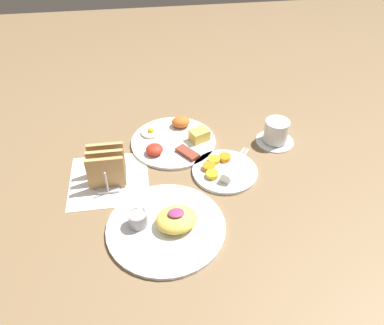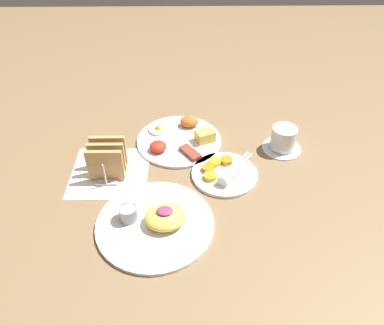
{
  "view_description": "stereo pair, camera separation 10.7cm",
  "coord_description": "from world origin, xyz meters",
  "px_view_note": "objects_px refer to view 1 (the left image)",
  "views": [
    {
      "loc": [
        -0.08,
        -0.76,
        0.73
      ],
      "look_at": [
        0.04,
        0.05,
        0.03
      ],
      "focal_mm": 35.0,
      "sensor_mm": 36.0,
      "label": 1
    },
    {
      "loc": [
        0.03,
        -0.76,
        0.73
      ],
      "look_at": [
        0.04,
        0.05,
        0.03
      ],
      "focal_mm": 35.0,
      "sensor_mm": 36.0,
      "label": 2
    }
  ],
  "objects_px": {
    "plate_condiments": "(225,170)",
    "plate_breakfast": "(174,140)",
    "toast_rack": "(107,166)",
    "coffee_cup": "(276,133)",
    "plate_foreground": "(167,224)"
  },
  "relations": [
    {
      "from": "plate_breakfast",
      "to": "toast_rack",
      "type": "relative_size",
      "value": 2.31
    },
    {
      "from": "plate_foreground",
      "to": "toast_rack",
      "type": "xyz_separation_m",
      "value": [
        -0.15,
        0.2,
        0.04
      ]
    },
    {
      "from": "plate_condiments",
      "to": "toast_rack",
      "type": "relative_size",
      "value": 1.63
    },
    {
      "from": "plate_condiments",
      "to": "plate_breakfast",
      "type": "bearing_deg",
      "value": 128.32
    },
    {
      "from": "coffee_cup",
      "to": "plate_condiments",
      "type": "bearing_deg",
      "value": -147.2
    },
    {
      "from": "plate_breakfast",
      "to": "plate_condiments",
      "type": "height_order",
      "value": "plate_breakfast"
    },
    {
      "from": "plate_breakfast",
      "to": "plate_condiments",
      "type": "xyz_separation_m",
      "value": [
        0.13,
        -0.16,
        -0.0
      ]
    },
    {
      "from": "coffee_cup",
      "to": "plate_foreground",
      "type": "bearing_deg",
      "value": -141.11
    },
    {
      "from": "plate_foreground",
      "to": "plate_condiments",
      "type": "bearing_deg",
      "value": 44.14
    },
    {
      "from": "plate_foreground",
      "to": "coffee_cup",
      "type": "relative_size",
      "value": 2.46
    },
    {
      "from": "plate_breakfast",
      "to": "coffee_cup",
      "type": "relative_size",
      "value": 2.23
    },
    {
      "from": "toast_rack",
      "to": "coffee_cup",
      "type": "xyz_separation_m",
      "value": [
        0.52,
        0.1,
        -0.02
      ]
    },
    {
      "from": "plate_foreground",
      "to": "toast_rack",
      "type": "relative_size",
      "value": 2.55
    },
    {
      "from": "plate_condiments",
      "to": "plate_foreground",
      "type": "height_order",
      "value": "plate_foreground"
    },
    {
      "from": "plate_breakfast",
      "to": "plate_condiments",
      "type": "bearing_deg",
      "value": -51.68
    }
  ]
}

